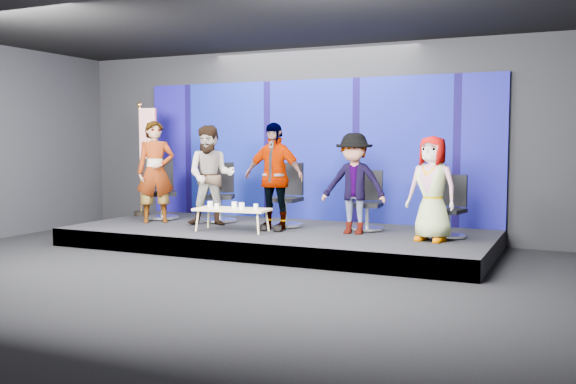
# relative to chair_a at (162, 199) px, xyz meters

# --- Properties ---
(ground) EXTENTS (10.00, 10.00, 0.00)m
(ground) POSITION_rel_chair_a_xyz_m (2.58, -2.85, -0.67)
(ground) COLOR black
(ground) RESTS_ON ground
(room_walls) EXTENTS (10.02, 8.02, 3.51)m
(room_walls) POSITION_rel_chair_a_xyz_m (2.58, -2.85, 1.76)
(room_walls) COLOR black
(room_walls) RESTS_ON ground
(riser) EXTENTS (7.00, 3.00, 0.30)m
(riser) POSITION_rel_chair_a_xyz_m (2.58, -0.35, -0.52)
(riser) COLOR black
(riser) RESTS_ON ground
(backdrop) EXTENTS (7.00, 0.08, 2.60)m
(backdrop) POSITION_rel_chair_a_xyz_m (2.58, 1.10, 0.93)
(backdrop) COLOR #120862
(backdrop) RESTS_ON riser
(chair_a) EXTENTS (0.89, 0.89, 1.13)m
(chair_a) POSITION_rel_chair_a_xyz_m (0.00, 0.00, 0.00)
(chair_a) COLOR silver
(chair_a) RESTS_ON riser
(panelist_a) EXTENTS (0.80, 0.76, 1.83)m
(panelist_a) POSITION_rel_chair_a_xyz_m (0.21, -0.46, 0.54)
(panelist_a) COLOR black
(panelist_a) RESTS_ON riser
(chair_b) EXTENTS (0.79, 0.79, 1.07)m
(chair_b) POSITION_rel_chair_a_xyz_m (1.23, 0.08, -0.02)
(chair_b) COLOR silver
(chair_b) RESTS_ON riser
(panelist_b) EXTENTS (1.03, 0.92, 1.74)m
(panelist_b) POSITION_rel_chair_a_xyz_m (1.33, -0.41, 0.50)
(panelist_b) COLOR black
(panelist_b) RESTS_ON riser
(chair_c) EXTENTS (0.62, 0.62, 1.10)m
(chair_c) POSITION_rel_chair_a_xyz_m (2.58, 0.01, -0.01)
(chair_c) COLOR silver
(chair_c) RESTS_ON riser
(panelist_c) EXTENTS (1.04, 0.44, 1.77)m
(panelist_c) POSITION_rel_chair_a_xyz_m (2.58, -0.50, 0.52)
(panelist_c) COLOR black
(panelist_c) RESTS_ON riser
(chair_d) EXTENTS (0.59, 0.59, 0.99)m
(chair_d) POSITION_rel_chair_a_xyz_m (4.00, 0.16, -0.05)
(chair_d) COLOR silver
(chair_d) RESTS_ON riser
(panelist_d) EXTENTS (1.07, 0.66, 1.60)m
(panelist_d) POSITION_rel_chair_a_xyz_m (3.91, -0.33, 0.43)
(panelist_d) COLOR black
(panelist_d) RESTS_ON riser
(chair_e) EXTENTS (0.64, 0.64, 0.96)m
(chair_e) POSITION_rel_chair_a_xyz_m (5.38, -0.09, -0.06)
(chair_e) COLOR silver
(chair_e) RESTS_ON riser
(panelist_e) EXTENTS (0.85, 0.64, 1.55)m
(panelist_e) POSITION_rel_chair_a_xyz_m (5.20, -0.56, 0.40)
(panelist_e) COLOR black
(panelist_e) RESTS_ON riser
(coffee_table) EXTENTS (1.26, 0.62, 0.38)m
(coffee_table) POSITION_rel_chair_a_xyz_m (2.02, -0.89, -0.03)
(coffee_table) COLOR tan
(coffee_table) RESTS_ON riser
(mug_a) EXTENTS (0.09, 0.09, 0.10)m
(mug_a) POSITION_rel_chair_a_xyz_m (1.63, -0.92, 0.06)
(mug_a) COLOR silver
(mug_a) RESTS_ON coffee_table
(mug_b) EXTENTS (0.07, 0.07, 0.08)m
(mug_b) POSITION_rel_chair_a_xyz_m (1.81, -1.02, 0.05)
(mug_b) COLOR silver
(mug_b) RESTS_ON coffee_table
(mug_c) EXTENTS (0.09, 0.09, 0.10)m
(mug_c) POSITION_rel_chair_a_xyz_m (2.03, -0.82, 0.06)
(mug_c) COLOR silver
(mug_c) RESTS_ON coffee_table
(mug_d) EXTENTS (0.09, 0.09, 0.11)m
(mug_d) POSITION_rel_chair_a_xyz_m (2.22, -0.93, 0.06)
(mug_d) COLOR silver
(mug_d) RESTS_ON coffee_table
(mug_e) EXTENTS (0.07, 0.07, 0.09)m
(mug_e) POSITION_rel_chair_a_xyz_m (2.43, -0.84, 0.05)
(mug_e) COLOR silver
(mug_e) RESTS_ON coffee_table
(flag_stand) EXTENTS (0.51, 0.30, 2.22)m
(flag_stand) POSITION_rel_chair_a_xyz_m (-0.56, 0.25, 0.80)
(flag_stand) COLOR black
(flag_stand) RESTS_ON riser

